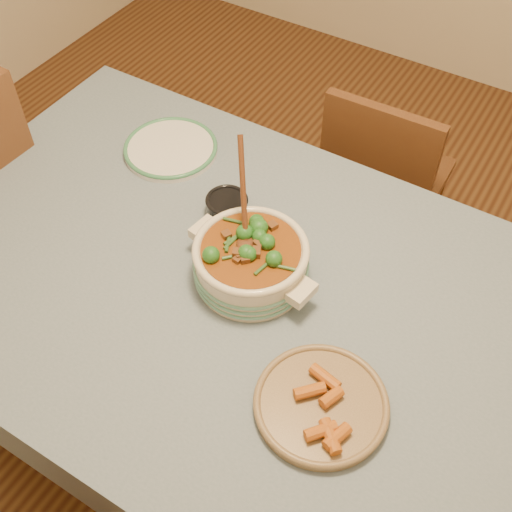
{
  "coord_description": "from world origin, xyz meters",
  "views": [
    {
      "loc": [
        0.53,
        -0.75,
        1.95
      ],
      "look_at": [
        0.04,
        0.04,
        0.85
      ],
      "focal_mm": 45.0,
      "sensor_mm": 36.0,
      "label": 1
    }
  ],
  "objects": [
    {
      "name": "floor",
      "position": [
        0.0,
        0.0,
        0.0
      ],
      "size": [
        4.5,
        4.5,
        0.0
      ],
      "primitive_type": "plane",
      "color": "#442313",
      "rests_on": "ground"
    },
    {
      "name": "dining_table",
      "position": [
        0.0,
        0.0,
        0.66
      ],
      "size": [
        1.68,
        1.08,
        0.76
      ],
      "color": "brown",
      "rests_on": "floor"
    },
    {
      "name": "stew_casserole",
      "position": [
        0.03,
        0.04,
        0.82
      ],
      "size": [
        0.34,
        0.3,
        0.32
      ],
      "rotation": [
        0.0,
        0.0,
        -0.15
      ],
      "color": "beige",
      "rests_on": "dining_table"
    },
    {
      "name": "white_plate",
      "position": [
        -0.4,
        0.31,
        0.77
      ],
      "size": [
        0.33,
        0.33,
        0.02
      ],
      "rotation": [
        0.0,
        0.0,
        -0.29
      ],
      "color": "silver",
      "rests_on": "dining_table"
    },
    {
      "name": "condiment_bowl",
      "position": [
        -0.13,
        0.19,
        0.79
      ],
      "size": [
        0.11,
        0.11,
        0.06
      ],
      "rotation": [
        0.0,
        0.0,
        -0.01
      ],
      "color": "black",
      "rests_on": "dining_table"
    },
    {
      "name": "fried_plate",
      "position": [
        0.33,
        -0.17,
        0.77
      ],
      "size": [
        0.3,
        0.3,
        0.05
      ],
      "rotation": [
        0.0,
        0.0,
        -0.12
      ],
      "color": "#947B52",
      "rests_on": "dining_table"
    },
    {
      "name": "chair_far",
      "position": [
        0.05,
        0.84,
        0.46
      ],
      "size": [
        0.39,
        0.39,
        0.81
      ],
      "rotation": [
        0.0,
        0.0,
        3.17
      ],
      "color": "brown",
      "rests_on": "floor"
    }
  ]
}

